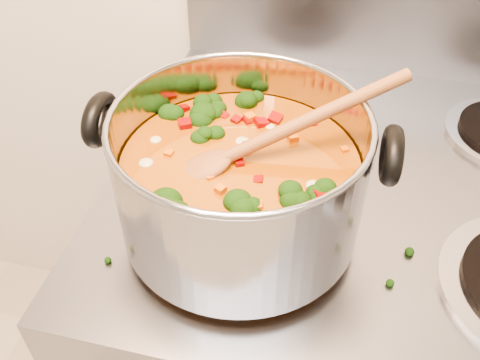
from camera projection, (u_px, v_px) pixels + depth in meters
The scene contains 4 objects.
electric_range at pixel (344, 345), 1.08m from camera, with size 0.79×0.71×1.08m.
stockpot at pixel (240, 179), 0.64m from camera, with size 0.36×0.30×0.18m.
wooden_spoon at pixel (255, 144), 0.61m from camera, with size 0.26×0.17×0.11m.
cooktop_crumbs at pixel (216, 247), 0.68m from camera, with size 0.38×0.28×0.01m.
Camera 1 is at (-0.08, 0.55, 1.44)m, focal length 40.00 mm.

